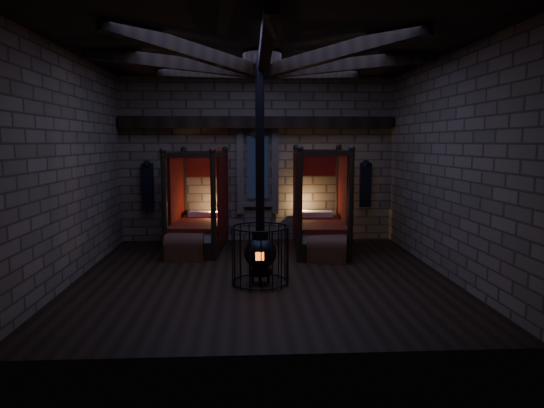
{
  "coord_description": "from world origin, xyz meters",
  "views": [
    {
      "loc": [
        -0.32,
        -9.07,
        2.55
      ],
      "look_at": [
        0.21,
        0.6,
        1.32
      ],
      "focal_mm": 32.0,
      "sensor_mm": 36.0,
      "label": 1
    }
  ],
  "objects": [
    {
      "name": "trunk_left",
      "position": [
        -1.65,
        1.4,
        0.27
      ],
      "size": [
        0.87,
        0.59,
        0.62
      ],
      "rotation": [
        0.0,
        0.0,
        -0.06
      ],
      "color": "#552D1B",
      "rests_on": "ground"
    },
    {
      "name": "bed_left",
      "position": [
        -1.44,
        2.46,
        0.58
      ],
      "size": [
        1.36,
        2.32,
        2.33
      ],
      "rotation": [
        0.0,
        0.0,
        -0.08
      ],
      "color": "black",
      "rests_on": "ground"
    },
    {
      "name": "stove",
      "position": [
        -0.06,
        -0.53,
        0.63
      ],
      "size": [
        1.04,
        1.04,
        4.05
      ],
      "rotation": [
        0.0,
        0.0,
        -0.06
      ],
      "color": "black",
      "rests_on": "ground"
    },
    {
      "name": "room",
      "position": [
        -0.0,
        0.09,
        3.74
      ],
      "size": [
        7.02,
        7.02,
        4.29
      ],
      "color": "black",
      "rests_on": "ground"
    },
    {
      "name": "bed_right",
      "position": [
        1.44,
        2.16,
        0.59
      ],
      "size": [
        1.34,
        2.34,
        2.37
      ],
      "rotation": [
        0.0,
        0.0,
        -0.06
      ],
      "color": "black",
      "rests_on": "ground"
    },
    {
      "name": "trunk_right",
      "position": [
        1.42,
        1.06,
        0.27
      ],
      "size": [
        0.92,
        0.68,
        0.61
      ],
      "rotation": [
        0.0,
        0.0,
        -0.19
      ],
      "color": "#552D1B",
      "rests_on": "ground"
    },
    {
      "name": "nightstand_left",
      "position": [
        -1.09,
        3.02,
        0.34
      ],
      "size": [
        0.49,
        0.47,
        0.82
      ],
      "rotation": [
        0.0,
        0.0,
        -0.2
      ],
      "color": "black",
      "rests_on": "ground"
    },
    {
      "name": "nightstand_right",
      "position": [
        1.17,
        3.14,
        0.39
      ],
      "size": [
        0.48,
        0.46,
        0.83
      ],
      "rotation": [
        0.0,
        0.0,
        0.02
      ],
      "color": "black",
      "rests_on": "ground"
    }
  ]
}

